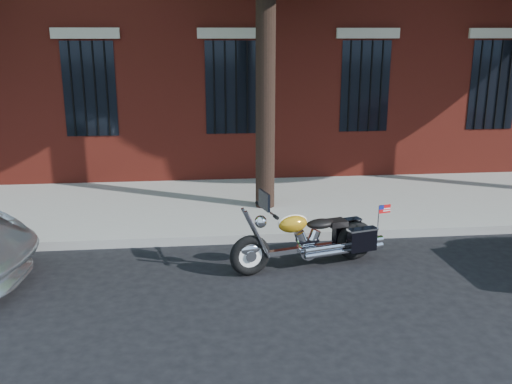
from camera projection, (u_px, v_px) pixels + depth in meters
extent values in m
plane|color=black|center=(254.00, 276.00, 8.14)|extent=(120.00, 120.00, 0.00)
cube|color=gray|center=(246.00, 238.00, 9.45)|extent=(40.00, 0.16, 0.15)
cube|color=gray|center=(238.00, 205.00, 11.25)|extent=(40.00, 3.60, 0.15)
cube|color=black|center=(231.00, 88.00, 12.45)|extent=(1.10, 0.14, 2.00)
cube|color=#B2A893|center=(230.00, 33.00, 12.11)|extent=(1.40, 0.20, 0.22)
cylinder|color=black|center=(231.00, 88.00, 12.37)|extent=(0.04, 0.04, 2.00)
cylinder|color=black|center=(265.00, 82.00, 10.30)|extent=(0.36, 0.36, 5.00)
torus|color=black|center=(250.00, 255.00, 8.08)|extent=(0.62, 0.28, 0.60)
torus|color=black|center=(355.00, 241.00, 8.66)|extent=(0.62, 0.28, 0.60)
cylinder|color=white|center=(250.00, 255.00, 8.08)|extent=(0.45, 0.17, 0.45)
cylinder|color=white|center=(355.00, 241.00, 8.66)|extent=(0.45, 0.17, 0.45)
ellipsoid|color=white|center=(250.00, 249.00, 8.06)|extent=(0.33, 0.19, 0.17)
ellipsoid|color=#C58915|center=(356.00, 234.00, 8.63)|extent=(0.34, 0.20, 0.17)
cube|color=white|center=(304.00, 249.00, 8.38)|extent=(1.33, 0.43, 0.07)
cylinder|color=white|center=(307.00, 250.00, 8.40)|extent=(0.32, 0.23, 0.29)
cylinder|color=white|center=(339.00, 249.00, 8.40)|extent=(1.11, 0.36, 0.08)
ellipsoid|color=#C58915|center=(293.00, 224.00, 8.20)|extent=(0.49, 0.36, 0.26)
ellipsoid|color=black|center=(321.00, 224.00, 8.36)|extent=(0.49, 0.36, 0.14)
cube|color=black|center=(346.00, 230.00, 8.83)|extent=(0.45, 0.25, 0.34)
cube|color=black|center=(362.00, 240.00, 8.41)|extent=(0.45, 0.25, 0.34)
cylinder|color=white|center=(267.00, 210.00, 7.99)|extent=(0.21, 0.69, 0.03)
sphere|color=white|center=(261.00, 222.00, 8.01)|extent=(0.22, 0.22, 0.18)
cube|color=black|center=(264.00, 200.00, 7.94)|extent=(0.13, 0.36, 0.25)
cube|color=red|center=(385.00, 209.00, 8.37)|extent=(0.19, 0.06, 0.13)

